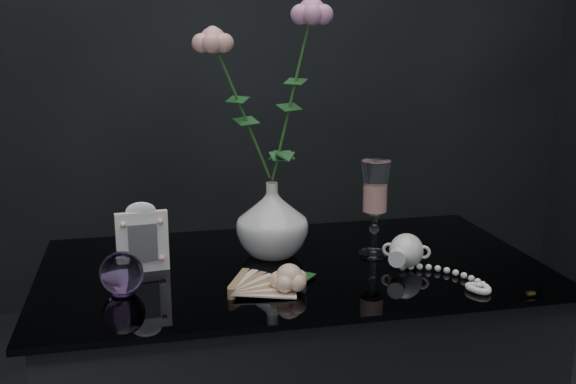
{
  "coord_description": "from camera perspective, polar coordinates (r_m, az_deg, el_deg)",
  "views": [
    {
      "loc": [
        -0.3,
        -1.27,
        1.25
      ],
      "look_at": [
        -0.01,
        0.05,
        0.92
      ],
      "focal_mm": 42.0,
      "sensor_mm": 36.0,
      "label": 1
    }
  ],
  "objects": [
    {
      "name": "paperweight",
      "position": [
        1.31,
        -13.9,
        -6.66
      ],
      "size": [
        0.11,
        0.11,
        0.08
      ],
      "primitive_type": null,
      "rotation": [
        0.0,
        0.0,
        -0.4
      ],
      "color": "#9E74BC",
      "rests_on": "table"
    },
    {
      "name": "roses",
      "position": [
        1.42,
        -1.65,
        8.76
      ],
      "size": [
        0.28,
        0.11,
        0.43
      ],
      "color": "#E59D8F",
      "rests_on": "vase"
    },
    {
      "name": "vase",
      "position": [
        1.47,
        -1.35,
        -2.35
      ],
      "size": [
        0.2,
        0.2,
        0.17
      ],
      "primitive_type": "imported",
      "rotation": [
        0.0,
        0.0,
        0.28
      ],
      "color": "silver",
      "rests_on": "table"
    },
    {
      "name": "loose_rose",
      "position": [
        1.29,
        0.1,
        -7.28
      ],
      "size": [
        0.17,
        0.19,
        0.05
      ],
      "primitive_type": null,
      "rotation": [
        0.0,
        0.0,
        0.33
      ],
      "color": "beige",
      "rests_on": "table"
    },
    {
      "name": "picture_frame",
      "position": [
        1.41,
        -12.25,
        -3.74
      ],
      "size": [
        0.12,
        0.1,
        0.15
      ],
      "primitive_type": null,
      "rotation": [
        0.0,
        0.0,
        0.1
      ],
      "color": "white",
      "rests_on": "table"
    },
    {
      "name": "paper_fan",
      "position": [
        1.27,
        -4.82,
        -8.45
      ],
      "size": [
        0.28,
        0.24,
        0.03
      ],
      "primitive_type": null,
      "rotation": [
        0.0,
        0.0,
        0.21
      ],
      "color": "#F9EAC7",
      "rests_on": "table"
    },
    {
      "name": "pearl_jar",
      "position": [
        1.44,
        9.99,
        -4.79
      ],
      "size": [
        0.34,
        0.34,
        0.07
      ],
      "primitive_type": null,
      "rotation": [
        0.0,
        0.0,
        -0.47
      ],
      "color": "silver",
      "rests_on": "table"
    },
    {
      "name": "wine_glass",
      "position": [
        1.48,
        7.35,
        -1.41
      ],
      "size": [
        0.08,
        0.08,
        0.21
      ],
      "primitive_type": null,
      "rotation": [
        0.0,
        0.0,
        -0.18
      ],
      "color": "white",
      "rests_on": "table"
    }
  ]
}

